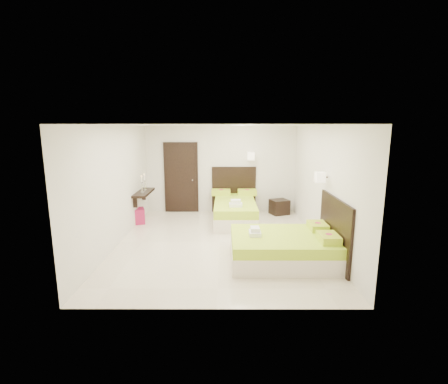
{
  "coord_description": "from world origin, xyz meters",
  "views": [
    {
      "loc": [
        0.12,
        -6.97,
        2.57
      ],
      "look_at": [
        0.1,
        0.3,
        1.1
      ],
      "focal_mm": 26.0,
      "sensor_mm": 36.0,
      "label": 1
    }
  ],
  "objects_px": {
    "ottoman": "(137,216)",
    "bed_single": "(235,209)",
    "nightstand": "(279,207)",
    "bed_double": "(287,246)"
  },
  "relations": [
    {
      "from": "nightstand",
      "to": "ottoman",
      "type": "height_order",
      "value": "nightstand"
    },
    {
      "from": "bed_single",
      "to": "ottoman",
      "type": "distance_m",
      "value": 2.68
    },
    {
      "from": "nightstand",
      "to": "bed_single",
      "type": "bearing_deg",
      "value": -174.4
    },
    {
      "from": "ottoman",
      "to": "nightstand",
      "type": "bearing_deg",
      "value": 13.36
    },
    {
      "from": "bed_single",
      "to": "bed_double",
      "type": "bearing_deg",
      "value": -71.38
    },
    {
      "from": "bed_double",
      "to": "ottoman",
      "type": "height_order",
      "value": "bed_double"
    },
    {
      "from": "nightstand",
      "to": "ottoman",
      "type": "relative_size",
      "value": 1.22
    },
    {
      "from": "bed_single",
      "to": "ottoman",
      "type": "relative_size",
      "value": 5.48
    },
    {
      "from": "bed_double",
      "to": "nightstand",
      "type": "bearing_deg",
      "value": 83.09
    },
    {
      "from": "ottoman",
      "to": "bed_single",
      "type": "bearing_deg",
      "value": 5.82
    }
  ]
}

